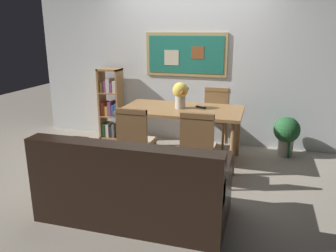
% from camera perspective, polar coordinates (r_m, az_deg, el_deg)
% --- Properties ---
extents(ground_plane, '(12.00, 12.00, 0.00)m').
position_cam_1_polar(ground_plane, '(4.52, -0.01, -7.17)').
color(ground_plane, gray).
extents(wall_back_with_painting, '(5.20, 0.14, 2.60)m').
position_cam_1_polar(wall_back_with_painting, '(5.41, 3.81, 10.94)').
color(wall_back_with_painting, silver).
rests_on(wall_back_with_painting, ground_plane).
extents(dining_table, '(1.65, 0.89, 0.74)m').
position_cam_1_polar(dining_table, '(4.63, 2.38, 1.92)').
color(dining_table, '#9E7042').
rests_on(dining_table, ground_plane).
extents(dining_chair_near_right, '(0.40, 0.41, 0.91)m').
position_cam_1_polar(dining_chair_near_right, '(3.86, 5.17, -2.88)').
color(dining_chair_near_right, '#9E7042').
rests_on(dining_chair_near_right, ground_plane).
extents(dining_chair_far_right, '(0.40, 0.41, 0.91)m').
position_cam_1_polar(dining_chair_far_right, '(5.33, 8.02, 2.38)').
color(dining_chair_far_right, '#9E7042').
rests_on(dining_chair_far_right, ground_plane).
extents(dining_chair_near_left, '(0.40, 0.41, 0.91)m').
position_cam_1_polar(dining_chair_near_left, '(4.06, -5.63, -1.92)').
color(dining_chair_near_left, '#9E7042').
rests_on(dining_chair_near_left, ground_plane).
extents(leather_couch, '(1.80, 0.84, 0.84)m').
position_cam_1_polar(leather_couch, '(3.32, -6.01, -10.44)').
color(leather_couch, black).
rests_on(leather_couch, ground_plane).
extents(bookshelf, '(0.36, 0.28, 1.18)m').
position_cam_1_polar(bookshelf, '(5.69, -9.68, 3.41)').
color(bookshelf, '#9E7042').
rests_on(bookshelf, ground_plane).
extents(potted_ivy, '(0.38, 0.38, 0.60)m').
position_cam_1_polar(potted_ivy, '(5.15, 19.56, -1.11)').
color(potted_ivy, '#B2ADA3').
rests_on(potted_ivy, ground_plane).
extents(flower_vase, '(0.22, 0.21, 0.36)m').
position_cam_1_polar(flower_vase, '(4.58, 2.14, 5.61)').
color(flower_vase, beige).
rests_on(flower_vase, dining_table).
extents(tv_remote, '(0.16, 0.12, 0.02)m').
position_cam_1_polar(tv_remote, '(4.66, 5.62, 3.24)').
color(tv_remote, black).
rests_on(tv_remote, dining_table).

